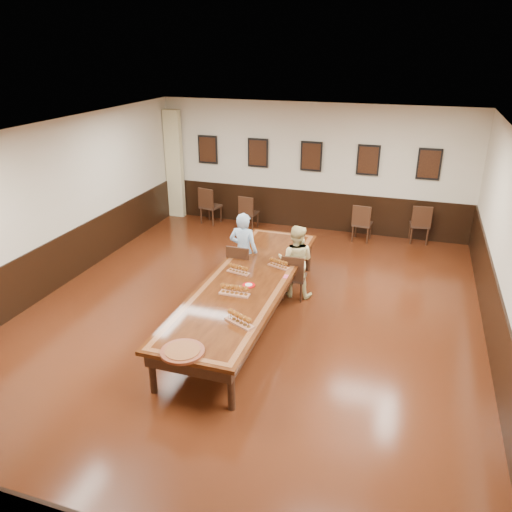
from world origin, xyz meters
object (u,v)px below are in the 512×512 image
(spare_chair_a, at_px, (211,205))
(carved_platter, at_px, (182,351))
(person_man, at_px, (243,251))
(spare_chair_c, at_px, (362,222))
(chair_man, at_px, (242,267))
(chair_woman, at_px, (294,276))
(spare_chair_d, at_px, (420,223))
(spare_chair_b, at_px, (249,212))
(person_woman, at_px, (296,261))
(conference_table, at_px, (247,287))

(spare_chair_a, bearing_deg, carved_platter, 121.89)
(carved_platter, bearing_deg, person_man, 96.13)
(spare_chair_a, height_order, spare_chair_c, spare_chair_a)
(chair_man, relative_size, carved_platter, 1.61)
(chair_man, bearing_deg, spare_chair_a, -56.80)
(person_man, bearing_deg, chair_woman, 176.66)
(carved_platter, bearing_deg, spare_chair_d, 68.10)
(spare_chair_b, bearing_deg, person_woman, 127.42)
(spare_chair_b, xyz_separation_m, spare_chair_c, (2.93, -0.01, 0.03))
(chair_man, bearing_deg, person_man, -90.00)
(spare_chair_b, xyz_separation_m, person_woman, (2.07, -3.33, 0.26))
(chair_woman, bearing_deg, person_man, -7.55)
(person_man, bearing_deg, carved_platter, 98.01)
(spare_chair_c, bearing_deg, chair_woman, 80.48)
(spare_chair_c, distance_m, person_woman, 3.44)
(spare_chair_a, xyz_separation_m, spare_chair_b, (1.11, -0.07, -0.05))
(chair_woman, xyz_separation_m, spare_chair_c, (0.85, 3.42, 0.02))
(spare_chair_c, bearing_deg, person_woman, 80.02)
(chair_man, distance_m, spare_chair_c, 3.92)
(conference_table, bearing_deg, person_man, 112.19)
(chair_woman, bearing_deg, person_woman, -90.00)
(spare_chair_d, distance_m, person_woman, 4.27)
(person_man, bearing_deg, chair_man, 90.00)
(spare_chair_b, relative_size, person_man, 0.57)
(spare_chair_a, xyz_separation_m, spare_chair_d, (5.38, 0.25, -0.01))
(carved_platter, bearing_deg, chair_man, 96.38)
(conference_table, bearing_deg, spare_chair_a, 119.80)
(spare_chair_c, xyz_separation_m, person_woman, (-0.86, -3.32, 0.24))
(chair_woman, height_order, spare_chair_c, spare_chair_c)
(chair_woman, bearing_deg, carved_platter, 76.34)
(chair_man, relative_size, spare_chair_d, 1.01)
(chair_man, height_order, spare_chair_a, spare_chair_a)
(spare_chair_d, bearing_deg, carved_platter, 61.75)
(spare_chair_a, relative_size, carved_platter, 1.64)
(spare_chair_b, bearing_deg, chair_woman, 126.74)
(chair_man, height_order, spare_chair_d, chair_man)
(chair_woman, height_order, carved_platter, chair_woman)
(chair_man, xyz_separation_m, spare_chair_b, (-1.02, 3.44, -0.04))
(spare_chair_a, xyz_separation_m, person_woman, (3.18, -3.40, 0.21))
(person_man, distance_m, carved_platter, 3.49)
(chair_woman, bearing_deg, spare_chair_d, -122.57)
(person_man, bearing_deg, person_woman, -178.08)
(spare_chair_d, bearing_deg, person_woman, 52.71)
(spare_chair_a, relative_size, spare_chair_c, 1.05)
(spare_chair_b, relative_size, conference_table, 0.18)
(person_woman, bearing_deg, spare_chair_b, -60.49)
(conference_table, bearing_deg, chair_man, 114.33)
(chair_man, xyz_separation_m, person_woman, (1.05, 0.10, 0.22))
(chair_man, height_order, conference_table, chair_man)
(spare_chair_a, bearing_deg, conference_table, 131.62)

